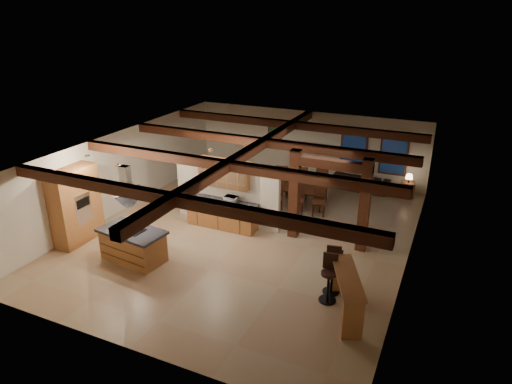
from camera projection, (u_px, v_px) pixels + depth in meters
ground at (248, 234)px, 14.98m from camera, size 12.00×12.00×0.00m
room_walls at (247, 183)px, 14.31m from camera, size 12.00×12.00×12.00m
ceiling_beams at (247, 153)px, 13.94m from camera, size 10.00×12.00×0.28m
timber_posts at (329, 190)px, 13.78m from camera, size 2.50×0.30×2.90m
partition_wall at (227, 193)px, 15.37m from camera, size 3.80×0.18×2.20m
pantry_cabinet at (76, 205)px, 14.12m from camera, size 0.67×1.60×2.40m
back_counter at (222, 214)px, 15.27m from camera, size 2.50×0.66×0.94m
upper_display_cabinet at (224, 173)px, 14.93m from camera, size 1.80×0.36×0.95m
range_hood at (128, 204)px, 12.78m from camera, size 1.10×1.10×1.40m
back_windows at (373, 152)px, 18.35m from camera, size 2.70×0.07×1.70m
framed_art at (275, 136)px, 19.93m from camera, size 0.65×0.05×0.85m
recessed_cans at (140, 157)px, 13.24m from camera, size 3.16×2.46×0.03m
kitchen_island at (133, 245)px, 13.26m from camera, size 2.06×1.26×0.97m
dining_table at (299, 196)px, 17.04m from camera, size 2.02×1.21×0.69m
sofa at (360, 181)px, 18.55m from camera, size 2.33×0.98×0.67m
microwave at (231, 200)px, 14.92m from camera, size 0.44×0.32×0.24m
bar_counter at (347, 288)px, 10.78m from camera, size 1.28×2.08×1.07m
side_table at (408, 190)px, 17.79m from camera, size 0.55×0.55×0.60m
table_lamp at (409, 177)px, 17.59m from camera, size 0.29×0.29×0.34m
bar_stool_a at (329, 278)px, 11.34m from camera, size 0.44×0.46×1.27m
bar_stool_b at (336, 269)px, 11.99m from camera, size 0.36×0.38×1.02m
bar_stool_c at (332, 270)px, 11.68m from camera, size 0.44×0.46×1.27m
dining_chairs at (300, 188)px, 16.92m from camera, size 2.39×2.39×1.31m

